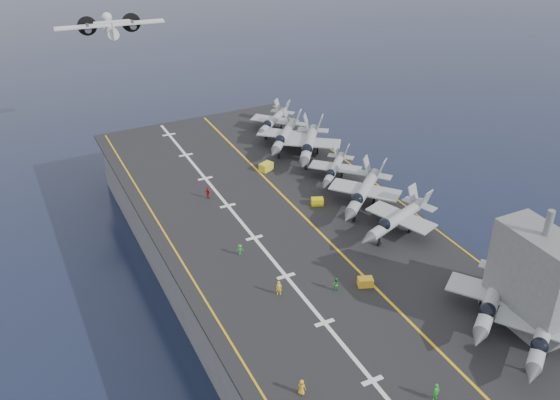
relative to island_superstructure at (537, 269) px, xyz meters
name	(u,v)px	position (x,y,z in m)	size (l,w,h in m)	color
ground	(291,285)	(-15.00, 30.00, -17.90)	(500.00, 500.00, 0.00)	#142135
hull	(292,259)	(-15.00, 30.00, -12.90)	(36.00, 90.00, 10.00)	#56595E
flight_deck	(292,229)	(-15.00, 30.00, -7.70)	(38.00, 92.00, 0.40)	black
foul_line	(310,223)	(-12.00, 30.00, -7.48)	(0.35, 90.00, 0.02)	gold
landing_centerline	(254,238)	(-21.00, 30.00, -7.48)	(0.50, 90.00, 0.02)	silver
deck_edge_port	(180,258)	(-32.00, 30.00, -7.48)	(0.25, 90.00, 0.02)	gold
deck_edge_stbd	(398,200)	(3.50, 30.00, -7.48)	(0.25, 90.00, 0.02)	gold
island_superstructure	(537,269)	(0.00, 0.00, 0.00)	(5.00, 10.00, 15.00)	#56595E
fighter_jet_0	(544,329)	(-1.82, -4.02, -4.83)	(18.50, 17.23, 5.34)	gray
fighter_jet_1	(493,296)	(-2.84, 2.69, -4.68)	(19.53, 18.37, 5.65)	#A0A7B3
fighter_jet_3	(398,218)	(-2.37, 22.14, -4.90)	(17.57, 14.65, 5.21)	gray
fighter_jet_4	(363,191)	(-2.62, 30.62, -4.71)	(19.16, 18.65, 5.58)	#9CA4AC
fighter_jet_5	(334,168)	(-2.04, 40.21, -5.30)	(14.88, 15.01, 4.40)	#9DA6AD
fighter_jet_6	(309,143)	(-1.74, 49.47, -4.67)	(18.31, 19.62, 5.67)	gray
fighter_jet_7	(285,135)	(-3.79, 54.92, -4.83)	(17.84, 18.36, 5.35)	#9FA8B2
fighter_jet_8	(273,120)	(-2.49, 62.54, -5.15)	(16.05, 15.82, 4.70)	#979EA7
tow_cart_a	(365,282)	(-12.93, 13.89, -6.94)	(2.17, 1.78, 1.12)	gold
tow_cart_b	(317,202)	(-8.49, 34.27, -6.95)	(2.14, 1.77, 1.10)	#C8B70B
tow_cart_c	(266,167)	(-10.62, 48.31, -6.83)	(2.63, 2.23, 1.34)	gold
crew_0	(302,387)	(-28.41, 1.69, -6.58)	(1.27, 1.31, 1.83)	gold
crew_1	(279,288)	(-23.43, 17.07, -6.53)	(1.38, 1.19, 1.94)	yellow
crew_3	(240,250)	(-24.41, 27.05, -6.69)	(1.12, 0.89, 1.63)	#26812B
crew_4	(208,193)	(-22.85, 43.58, -6.57)	(1.18, 1.33, 1.86)	#B01318
crew_6	(436,392)	(-16.77, -4.85, -6.47)	(1.36, 1.02, 2.06)	#1F9724
crew_7	(336,284)	(-16.74, 14.80, -6.60)	(1.29, 1.17, 1.80)	#268C33
transport_plane	(111,31)	(-25.78, 88.10, 8.62)	(22.82, 17.01, 5.00)	silver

